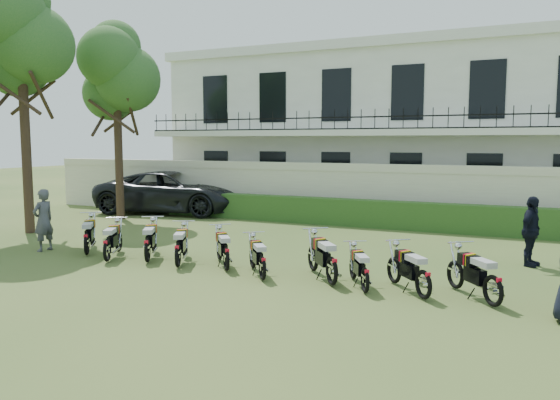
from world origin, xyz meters
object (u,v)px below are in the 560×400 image
at_px(motorcycle_1, 107,245).
at_px(inspector, 43,220).
at_px(motorcycle_2, 147,245).
at_px(tree_west_mid, 21,35).
at_px(motorcycle_8, 424,277).
at_px(officer_5, 531,231).
at_px(suv, 173,192).
at_px(motorcycle_6, 332,264).
at_px(motorcycle_0, 86,239).
at_px(motorcycle_4, 226,253).
at_px(motorcycle_5, 262,262).
at_px(tree_west_near, 117,72).
at_px(motorcycle_7, 365,274).
at_px(motorcycle_9, 493,283).
at_px(motorcycle_3, 178,250).

relative_size(motorcycle_1, inspector, 0.94).
bearing_deg(motorcycle_2, motorcycle_1, 170.53).
distance_m(tree_west_mid, inspector, 6.80).
height_order(tree_west_mid, motorcycle_8, tree_west_mid).
height_order(tree_west_mid, officer_5, tree_west_mid).
bearing_deg(suv, motorcycle_6, -140.54).
relative_size(tree_west_mid, motorcycle_0, 5.54).
relative_size(motorcycle_1, motorcycle_4, 1.16).
xyz_separation_m(motorcycle_0, motorcycle_5, (5.64, -0.38, -0.05)).
distance_m(motorcycle_4, motorcycle_8, 4.80).
relative_size(motorcycle_4, officer_5, 0.82).
bearing_deg(tree_west_near, motorcycle_7, -28.11).
relative_size(motorcycle_6, suv, 0.24).
xyz_separation_m(motorcycle_1, motorcycle_7, (6.93, -0.01, -0.05)).
relative_size(motorcycle_0, motorcycle_6, 0.99).
distance_m(motorcycle_6, motorcycle_7, 0.87).
height_order(tree_west_near, motorcycle_5, tree_west_near).
height_order(tree_west_near, motorcycle_9, tree_west_near).
bearing_deg(tree_west_mid, motorcycle_9, -8.94).
distance_m(motorcycle_0, suv, 9.12).
height_order(tree_west_mid, inspector, tree_west_mid).
bearing_deg(motorcycle_8, officer_5, 25.63).
distance_m(motorcycle_7, motorcycle_9, 2.47).
bearing_deg(inspector, motorcycle_3, 90.69).
height_order(tree_west_mid, motorcycle_5, tree_west_mid).
height_order(motorcycle_3, motorcycle_4, motorcycle_3).
xyz_separation_m(motorcycle_0, motorcycle_6, (7.22, -0.15, 0.02)).
bearing_deg(motorcycle_8, motorcycle_6, 133.82).
bearing_deg(motorcycle_6, motorcycle_3, 141.37).
xyz_separation_m(motorcycle_1, inspector, (-2.74, 0.42, 0.43)).
height_order(motorcycle_2, suv, suv).
relative_size(tree_west_mid, officer_5, 4.94).
distance_m(motorcycle_7, officer_5, 5.25).
bearing_deg(motorcycle_0, tree_west_near, 86.60).
bearing_deg(motorcycle_8, motorcycle_4, 135.06).
relative_size(motorcycle_0, motorcycle_1, 0.94).
bearing_deg(motorcycle_2, suv, 91.77).
height_order(tree_west_mid, motorcycle_7, tree_west_mid).
relative_size(motorcycle_4, motorcycle_8, 0.99).
relative_size(motorcycle_1, motorcycle_3, 0.99).
xyz_separation_m(motorcycle_4, motorcycle_6, (2.77, -0.19, 0.05)).
distance_m(motorcycle_3, motorcycle_5, 2.48).
bearing_deg(motorcycle_3, motorcycle_1, 159.58).
distance_m(motorcycle_2, motorcycle_9, 8.41).
height_order(motorcycle_1, suv, suv).
bearing_deg(tree_west_near, officer_5, -8.39).
distance_m(motorcycle_8, motorcycle_9, 1.29).
height_order(motorcycle_3, officer_5, officer_5).
bearing_deg(motorcycle_1, motorcycle_7, -28.46).
height_order(motorcycle_0, motorcycle_7, motorcycle_0).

